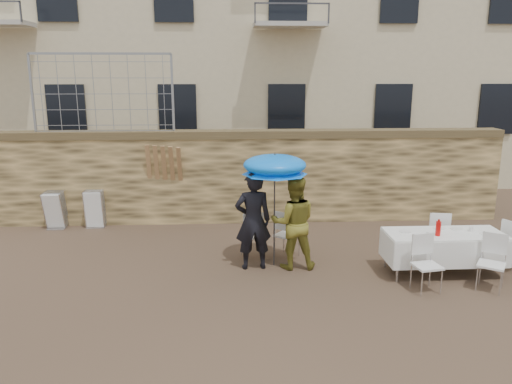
{
  "coord_description": "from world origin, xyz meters",
  "views": [
    {
      "loc": [
        -0.07,
        -6.89,
        3.6
      ],
      "look_at": [
        0.4,
        2.2,
        1.4
      ],
      "focal_mm": 35.0,
      "sensor_mm": 36.0,
      "label": 1
    }
  ],
  "objects_px": {
    "banquet_table": "(445,235)",
    "chair_stack_right": "(96,207)",
    "man_suit": "(253,221)",
    "woman_dress": "(294,223)",
    "soda_bottle": "(438,229)",
    "table_chair_front_left": "(427,264)",
    "couple_chair_left": "(252,234)",
    "table_chair_front_right": "(492,263)",
    "table_chair_back": "(437,234)",
    "chair_stack_left": "(58,208)",
    "couple_chair_right": "(287,234)",
    "umbrella": "(275,168)"
  },
  "relations": [
    {
      "from": "banquet_table",
      "to": "chair_stack_right",
      "type": "xyz_separation_m",
      "value": [
        -7.06,
        3.25,
        -0.27
      ]
    },
    {
      "from": "man_suit",
      "to": "woman_dress",
      "type": "distance_m",
      "value": 0.75
    },
    {
      "from": "soda_bottle",
      "to": "table_chair_front_left",
      "type": "distance_m",
      "value": 0.84
    },
    {
      "from": "couple_chair_left",
      "to": "chair_stack_right",
      "type": "distance_m",
      "value": 4.27
    },
    {
      "from": "table_chair_front_right",
      "to": "table_chair_back",
      "type": "xyz_separation_m",
      "value": [
        -0.3,
        1.55,
        0.0
      ]
    },
    {
      "from": "table_chair_front_right",
      "to": "table_chair_front_left",
      "type": "bearing_deg",
      "value": -145.26
    },
    {
      "from": "table_chair_front_left",
      "to": "chair_stack_left",
      "type": "xyz_separation_m",
      "value": [
        -7.36,
        4.0,
        -0.02
      ]
    },
    {
      "from": "table_chair_front_left",
      "to": "chair_stack_right",
      "type": "relative_size",
      "value": 1.04
    },
    {
      "from": "table_chair_front_right",
      "to": "chair_stack_left",
      "type": "xyz_separation_m",
      "value": [
        -8.46,
        4.0,
        -0.02
      ]
    },
    {
      "from": "man_suit",
      "to": "table_chair_back",
      "type": "relative_size",
      "value": 1.92
    },
    {
      "from": "chair_stack_right",
      "to": "table_chair_back",
      "type": "bearing_deg",
      "value": -18.67
    },
    {
      "from": "couple_chair_right",
      "to": "chair_stack_left",
      "type": "height_order",
      "value": "couple_chair_right"
    },
    {
      "from": "couple_chair_left",
      "to": "table_chair_back",
      "type": "xyz_separation_m",
      "value": [
        3.64,
        -0.18,
        0.0
      ]
    },
    {
      "from": "umbrella",
      "to": "couple_chair_left",
      "type": "xyz_separation_m",
      "value": [
        -0.4,
        0.45,
        -1.41
      ]
    },
    {
      "from": "couple_chair_right",
      "to": "table_chair_front_right",
      "type": "bearing_deg",
      "value": -170.26
    },
    {
      "from": "couple_chair_left",
      "to": "chair_stack_right",
      "type": "bearing_deg",
      "value": -39.22
    },
    {
      "from": "man_suit",
      "to": "woman_dress",
      "type": "height_order",
      "value": "man_suit"
    },
    {
      "from": "chair_stack_right",
      "to": "banquet_table",
      "type": "bearing_deg",
      "value": -24.74
    },
    {
      "from": "soda_bottle",
      "to": "table_chair_front_left",
      "type": "height_order",
      "value": "soda_bottle"
    },
    {
      "from": "table_chair_front_right",
      "to": "man_suit",
      "type": "bearing_deg",
      "value": -161.95
    },
    {
      "from": "umbrella",
      "to": "banquet_table",
      "type": "xyz_separation_m",
      "value": [
        3.04,
        -0.53,
        -1.15
      ]
    },
    {
      "from": "umbrella",
      "to": "couple_chair_right",
      "type": "relative_size",
      "value": 2.08
    },
    {
      "from": "umbrella",
      "to": "table_chair_front_left",
      "type": "bearing_deg",
      "value": -27.68
    },
    {
      "from": "umbrella",
      "to": "table_chair_front_right",
      "type": "height_order",
      "value": "umbrella"
    },
    {
      "from": "banquet_table",
      "to": "table_chair_back",
      "type": "height_order",
      "value": "table_chair_back"
    },
    {
      "from": "banquet_table",
      "to": "table_chair_front_left",
      "type": "relative_size",
      "value": 2.19
    },
    {
      "from": "woman_dress",
      "to": "table_chair_front_right",
      "type": "xyz_separation_m",
      "value": [
        3.19,
        -1.18,
        -0.4
      ]
    },
    {
      "from": "woman_dress",
      "to": "table_chair_back",
      "type": "bearing_deg",
      "value": -172.25
    },
    {
      "from": "man_suit",
      "to": "table_chair_front_left",
      "type": "distance_m",
      "value": 3.11
    },
    {
      "from": "chair_stack_left",
      "to": "table_chair_front_right",
      "type": "bearing_deg",
      "value": -25.32
    },
    {
      "from": "man_suit",
      "to": "banquet_table",
      "type": "height_order",
      "value": "man_suit"
    },
    {
      "from": "man_suit",
      "to": "woman_dress",
      "type": "bearing_deg",
      "value": 173.78
    },
    {
      "from": "man_suit",
      "to": "couple_chair_left",
      "type": "xyz_separation_m",
      "value": [
        0.0,
        0.55,
        -0.44
      ]
    },
    {
      "from": "table_chair_front_left",
      "to": "table_chair_back",
      "type": "bearing_deg",
      "value": 52.26
    },
    {
      "from": "couple_chair_right",
      "to": "soda_bottle",
      "type": "height_order",
      "value": "soda_bottle"
    },
    {
      "from": "woman_dress",
      "to": "table_chair_back",
      "type": "height_order",
      "value": "woman_dress"
    },
    {
      "from": "man_suit",
      "to": "table_chair_front_right",
      "type": "distance_m",
      "value": 4.14
    },
    {
      "from": "man_suit",
      "to": "chair_stack_left",
      "type": "bearing_deg",
      "value": -38.21
    },
    {
      "from": "couple_chair_left",
      "to": "table_chair_front_right",
      "type": "bearing_deg",
      "value": 149.2
    },
    {
      "from": "table_chair_front_right",
      "to": "chair_stack_right",
      "type": "xyz_separation_m",
      "value": [
        -7.56,
        4.0,
        -0.02
      ]
    },
    {
      "from": "umbrella",
      "to": "couple_chair_left",
      "type": "relative_size",
      "value": 2.08
    },
    {
      "from": "man_suit",
      "to": "couple_chair_right",
      "type": "relative_size",
      "value": 1.92
    },
    {
      "from": "banquet_table",
      "to": "table_chair_front_left",
      "type": "bearing_deg",
      "value": -128.66
    },
    {
      "from": "woman_dress",
      "to": "banquet_table",
      "type": "bearing_deg",
      "value": 171.4
    },
    {
      "from": "couple_chair_left",
      "to": "table_chair_back",
      "type": "relative_size",
      "value": 1.0
    },
    {
      "from": "woman_dress",
      "to": "couple_chair_left",
      "type": "relative_size",
      "value": 1.83
    },
    {
      "from": "man_suit",
      "to": "banquet_table",
      "type": "distance_m",
      "value": 3.48
    },
    {
      "from": "woman_dress",
      "to": "chair_stack_left",
      "type": "bearing_deg",
      "value": -27.66
    },
    {
      "from": "man_suit",
      "to": "couple_chair_left",
      "type": "distance_m",
      "value": 0.71
    },
    {
      "from": "banquet_table",
      "to": "soda_bottle",
      "type": "xyz_separation_m",
      "value": [
        -0.2,
        -0.15,
        0.17
      ]
    }
  ]
}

